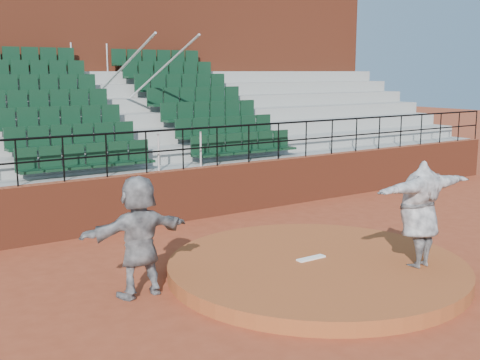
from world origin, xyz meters
name	(u,v)px	position (x,y,z in m)	size (l,w,h in m)	color
ground	(316,274)	(0.00, 0.00, 0.00)	(90.00, 90.00, 0.00)	brown
pitchers_mound	(316,268)	(0.00, 0.00, 0.12)	(5.50, 5.50, 0.25)	#954621
pitching_rubber	(311,258)	(0.00, 0.15, 0.27)	(0.60, 0.15, 0.03)	white
boundary_wall	(184,195)	(0.00, 5.00, 0.65)	(24.00, 0.30, 1.30)	maroon
wall_railing	(183,140)	(0.00, 5.00, 2.03)	(24.04, 0.05, 1.03)	black
seating_deck	(123,148)	(0.00, 8.65, 1.44)	(24.00, 5.97, 4.63)	gray
press_box_facade	(75,76)	(0.00, 12.60, 3.55)	(24.00, 3.00, 7.10)	maroon
pitcher	(420,214)	(1.31, -1.23, 1.21)	(2.36, 0.64, 1.92)	black
fielder	(139,236)	(-3.14, 0.87, 1.02)	(1.90, 0.60, 2.05)	black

